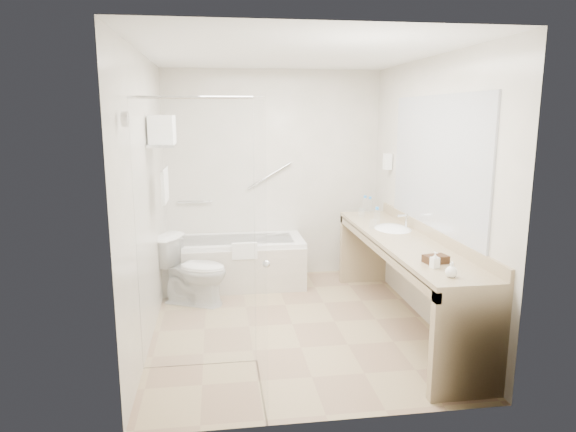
{
  "coord_description": "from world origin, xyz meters",
  "views": [
    {
      "loc": [
        -0.68,
        -4.58,
        1.98
      ],
      "look_at": [
        0.0,
        0.3,
        1.0
      ],
      "focal_mm": 32.0,
      "sensor_mm": 36.0,
      "label": 1
    }
  ],
  "objects": [
    {
      "name": "drinking_glass_near",
      "position": [
        0.92,
        0.89,
        0.9
      ],
      "size": [
        0.09,
        0.09,
        0.09
      ],
      "primitive_type": "cylinder",
      "rotation": [
        0.0,
        0.0,
        -0.28
      ],
      "color": "silver",
      "rests_on": "vanity_counter"
    },
    {
      "name": "mirror",
      "position": [
        1.29,
        -0.15,
        1.55
      ],
      "size": [
        0.02,
        2.0,
        1.2
      ],
      "primitive_type": "cube",
      "color": "#B0B5BD",
      "rests_on": "wall_right"
    },
    {
      "name": "water_bottle_mid",
      "position": [
        0.92,
        0.36,
        0.94
      ],
      "size": [
        0.06,
        0.06,
        0.21
      ],
      "rotation": [
        0.0,
        0.0,
        0.16
      ],
      "color": "silver",
      "rests_on": "vanity_counter"
    },
    {
      "name": "wall_back",
      "position": [
        0.0,
        1.6,
        1.25
      ],
      "size": [
        2.6,
        0.1,
        2.5
      ],
      "primitive_type": "cube",
      "color": "beige",
      "rests_on": "ground"
    },
    {
      "name": "vanity_counter",
      "position": [
        1.02,
        -0.15,
        0.64
      ],
      "size": [
        0.55,
        2.7,
        0.95
      ],
      "color": "tan",
      "rests_on": "floor"
    },
    {
      "name": "water_bottle_right",
      "position": [
        1.01,
        1.1,
        0.94
      ],
      "size": [
        0.06,
        0.06,
        0.21
      ],
      "rotation": [
        0.0,
        0.0,
        -0.39
      ],
      "color": "silver",
      "rests_on": "vanity_counter"
    },
    {
      "name": "toilet",
      "position": [
        -0.95,
        0.7,
        0.36
      ],
      "size": [
        0.84,
        0.68,
        0.72
      ],
      "primitive_type": "imported",
      "rotation": [
        0.0,
        0.0,
        1.14
      ],
      "color": "white",
      "rests_on": "floor"
    },
    {
      "name": "floor",
      "position": [
        0.0,
        0.0,
        0.0
      ],
      "size": [
        3.2,
        3.2,
        0.0
      ],
      "primitive_type": "plane",
      "color": "tan",
      "rests_on": "ground"
    },
    {
      "name": "drinking_glass_far",
      "position": [
        0.86,
        0.29,
        0.9
      ],
      "size": [
        0.08,
        0.08,
        0.09
      ],
      "primitive_type": "cylinder",
      "rotation": [
        0.0,
        0.0,
        -0.22
      ],
      "color": "silver",
      "rests_on": "vanity_counter"
    },
    {
      "name": "grab_bar_short",
      "position": [
        -0.95,
        1.56,
        0.95
      ],
      "size": [
        0.4,
        0.03,
        0.03
      ],
      "primitive_type": "cylinder",
      "rotation": [
        0.0,
        1.57,
        0.0
      ],
      "color": "silver",
      "rests_on": "wall_back"
    },
    {
      "name": "wall_front",
      "position": [
        0.0,
        -1.6,
        1.25
      ],
      "size": [
        2.6,
        0.1,
        2.5
      ],
      "primitive_type": "cube",
      "color": "beige",
      "rests_on": "ground"
    },
    {
      "name": "grab_bar_long",
      "position": [
        -0.05,
        1.56,
        1.25
      ],
      "size": [
        0.53,
        0.03,
        0.33
      ],
      "primitive_type": "cylinder",
      "rotation": [
        0.0,
        1.05,
        0.0
      ],
      "color": "silver",
      "rests_on": "wall_back"
    },
    {
      "name": "wall_left",
      "position": [
        -1.3,
        0.0,
        1.25
      ],
      "size": [
        0.1,
        3.2,
        2.5
      ],
      "primitive_type": "cube",
      "color": "beige",
      "rests_on": "ground"
    },
    {
      "name": "shower_enclosure",
      "position": [
        -0.63,
        -0.93,
        1.07
      ],
      "size": [
        0.96,
        0.91,
        2.11
      ],
      "color": "silver",
      "rests_on": "floor"
    },
    {
      "name": "ceiling",
      "position": [
        0.0,
        0.0,
        2.5
      ],
      "size": [
        2.6,
        3.2,
        0.1
      ],
      "primitive_type": "cube",
      "color": "white",
      "rests_on": "wall_back"
    },
    {
      "name": "soap_bottle_b",
      "position": [
        0.94,
        -1.3,
        0.89
      ],
      "size": [
        0.09,
        0.11,
        0.09
      ],
      "primitive_type": "imported",
      "rotation": [
        0.0,
        0.0,
        -0.02
      ],
      "color": "white",
      "rests_on": "vanity_counter"
    },
    {
      "name": "wall_right",
      "position": [
        1.3,
        0.0,
        1.25
      ],
      "size": [
        0.1,
        3.2,
        2.5
      ],
      "primitive_type": "cube",
      "color": "beige",
      "rests_on": "ground"
    },
    {
      "name": "bathtub",
      "position": [
        -0.5,
        1.24,
        0.28
      ],
      "size": [
        1.6,
        0.73,
        0.59
      ],
      "color": "white",
      "rests_on": "floor"
    },
    {
      "name": "faucet",
      "position": [
        1.2,
        0.25,
        0.93
      ],
      "size": [
        0.03,
        0.03,
        0.14
      ],
      "primitive_type": "cylinder",
      "color": "silver",
      "rests_on": "vanity_counter"
    },
    {
      "name": "hairdryer_unit",
      "position": [
        1.25,
        1.05,
        1.45
      ],
      "size": [
        0.08,
        0.1,
        0.18
      ],
      "primitive_type": "cube",
      "color": "white",
      "rests_on": "wall_right"
    },
    {
      "name": "towel_shelf",
      "position": [
        -1.17,
        0.35,
        1.75
      ],
      "size": [
        0.24,
        0.55,
        0.81
      ],
      "color": "silver",
      "rests_on": "wall_left"
    },
    {
      "name": "sink",
      "position": [
        1.05,
        0.25,
        0.82
      ],
      "size": [
        0.4,
        0.52,
        0.14
      ],
      "primitive_type": "ellipsoid",
      "color": "white",
      "rests_on": "vanity_counter"
    },
    {
      "name": "water_bottle_left",
      "position": [
        1.07,
        1.1,
        0.94
      ],
      "size": [
        0.06,
        0.06,
        0.19
      ],
      "rotation": [
        0.0,
        0.0,
        -0.29
      ],
      "color": "silver",
      "rests_on": "vanity_counter"
    },
    {
      "name": "amenity_basket",
      "position": [
        0.98,
        -0.95,
        0.88
      ],
      "size": [
        0.2,
        0.15,
        0.06
      ],
      "primitive_type": "cube",
      "rotation": [
        0.0,
        0.0,
        0.17
      ],
      "color": "#3F2916",
      "rests_on": "vanity_counter"
    },
    {
      "name": "soap_bottle_a",
      "position": [
        0.92,
        -1.08,
        0.88
      ],
      "size": [
        0.08,
        0.13,
        0.06
      ],
      "primitive_type": "imported",
      "rotation": [
        0.0,
        0.0,
        0.24
      ],
      "color": "white",
      "rests_on": "vanity_counter"
    }
  ]
}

